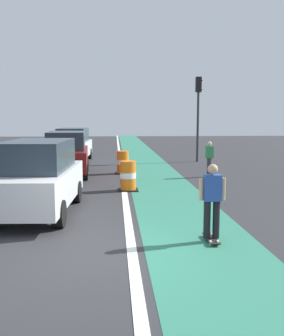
% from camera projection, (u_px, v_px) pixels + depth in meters
% --- Properties ---
extents(ground_plane, '(100.00, 100.00, 0.00)m').
position_uv_depth(ground_plane, '(86.00, 257.00, 7.43)').
color(ground_plane, '#2D2D30').
extents(bike_lane_strip, '(2.50, 80.00, 0.01)m').
position_uv_depth(bike_lane_strip, '(151.00, 171.00, 19.47)').
color(bike_lane_strip, '#2D755B').
rests_on(bike_lane_strip, ground).
extents(lane_divider_stripe, '(0.20, 80.00, 0.01)m').
position_uv_depth(lane_divider_stripe, '(122.00, 171.00, 19.36)').
color(lane_divider_stripe, silver).
rests_on(lane_divider_stripe, ground).
extents(skateboarder_on_lane, '(0.57, 0.80, 1.69)m').
position_uv_depth(skateboarder_on_lane, '(212.00, 200.00, 8.25)').
color(skateboarder_on_lane, black).
rests_on(skateboarder_on_lane, ground).
extents(parked_suv_nearest, '(2.09, 4.68, 2.04)m').
position_uv_depth(parked_suv_nearest, '(38.00, 177.00, 10.70)').
color(parked_suv_nearest, silver).
rests_on(parked_suv_nearest, ground).
extents(parked_suv_second, '(2.12, 4.70, 2.04)m').
position_uv_depth(parked_suv_second, '(67.00, 153.00, 17.80)').
color(parked_suv_second, maroon).
rests_on(parked_suv_second, ground).
extents(parked_suv_third, '(2.06, 4.67, 2.04)m').
position_uv_depth(parked_suv_third, '(73.00, 145.00, 23.77)').
color(parked_suv_third, silver).
rests_on(parked_suv_third, ground).
extents(traffic_barrel_front, '(0.73, 0.73, 1.09)m').
position_uv_depth(traffic_barrel_front, '(128.00, 176.00, 14.20)').
color(traffic_barrel_front, orange).
rests_on(traffic_barrel_front, ground).
extents(traffic_barrel_mid, '(0.73, 0.73, 1.09)m').
position_uv_depth(traffic_barrel_mid, '(123.00, 163.00, 18.54)').
color(traffic_barrel_mid, orange).
rests_on(traffic_barrel_mid, ground).
extents(traffic_light_corner, '(0.41, 0.32, 5.10)m').
position_uv_depth(traffic_light_corner, '(198.00, 104.00, 23.28)').
color(traffic_light_corner, '#2D2D2D').
rests_on(traffic_light_corner, ground).
extents(pedestrian_crossing, '(0.34, 0.20, 1.61)m').
position_uv_depth(pedestrian_crossing, '(209.00, 158.00, 17.43)').
color(pedestrian_crossing, '#33333D').
rests_on(pedestrian_crossing, ground).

